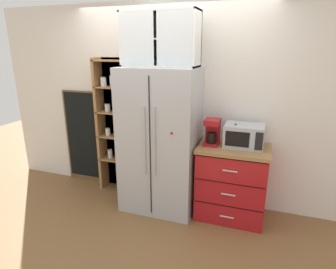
{
  "coord_description": "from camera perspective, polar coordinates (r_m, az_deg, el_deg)",
  "views": [
    {
      "loc": [
        1.18,
        -3.1,
        2.0
      ],
      "look_at": [
        0.1,
        0.02,
        0.98
      ],
      "focal_mm": 30.28,
      "sensor_mm": 36.0,
      "label": 1
    }
  ],
  "objects": [
    {
      "name": "ground_plane",
      "position": [
        3.87,
        -1.55,
        -13.99
      ],
      "size": [
        10.81,
        10.81,
        0.0
      ],
      "primitive_type": "plane",
      "color": "brown"
    },
    {
      "name": "wall_back_cream",
      "position": [
        3.76,
        0.45,
        6.01
      ],
      "size": [
        5.1,
        0.1,
        2.55
      ],
      "primitive_type": "cube",
      "color": "silver",
      "rests_on": "ground"
    },
    {
      "name": "refrigerator",
      "position": [
        3.51,
        -1.54,
        -1.24
      ],
      "size": [
        0.92,
        0.68,
        1.79
      ],
      "color": "#ADAFB5",
      "rests_on": "ground"
    },
    {
      "name": "pantry_shelf_column",
      "position": [
        4.04,
        -10.2,
        2.18
      ],
      "size": [
        0.55,
        0.25,
        1.88
      ],
      "color": "brown",
      "rests_on": "ground"
    },
    {
      "name": "counter_cabinet",
      "position": [
        3.54,
        12.68,
        -9.27
      ],
      "size": [
        0.82,
        0.59,
        0.9
      ],
      "color": "#A8161C",
      "rests_on": "ground"
    },
    {
      "name": "microwave",
      "position": [
        3.37,
        15.05,
        -0.22
      ],
      "size": [
        0.44,
        0.33,
        0.26
      ],
      "color": "#ADAFB5",
      "rests_on": "counter_cabinet"
    },
    {
      "name": "coffee_maker",
      "position": [
        3.36,
        8.92,
        0.58
      ],
      "size": [
        0.17,
        0.2,
        0.31
      ],
      "color": "#A8161C",
      "rests_on": "counter_cabinet"
    },
    {
      "name": "mug_charcoal",
      "position": [
        3.33,
        13.22,
        -1.74
      ],
      "size": [
        0.11,
        0.07,
        0.1
      ],
      "color": "#2D2D33",
      "rests_on": "counter_cabinet"
    },
    {
      "name": "bottle_clear",
      "position": [
        3.31,
        13.28,
        -0.51
      ],
      "size": [
        0.06,
        0.06,
        0.28
      ],
      "color": "silver",
      "rests_on": "counter_cabinet"
    },
    {
      "name": "upper_cabinet",
      "position": [
        3.38,
        -1.41,
        18.61
      ],
      "size": [
        0.88,
        0.32,
        0.6
      ],
      "color": "silver",
      "rests_on": "refrigerator"
    },
    {
      "name": "chalkboard_menu",
      "position": [
        4.45,
        -16.59,
        -0.51
      ],
      "size": [
        0.6,
        0.04,
        1.4
      ],
      "color": "brown",
      "rests_on": "ground"
    }
  ]
}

